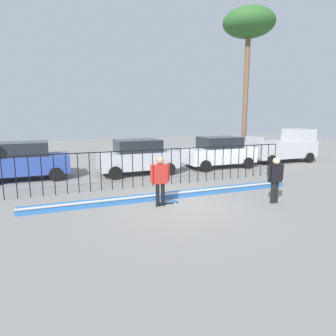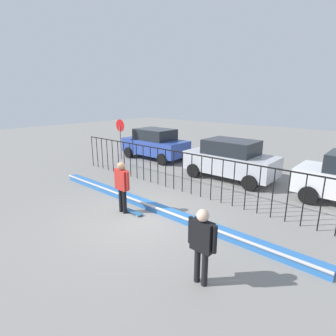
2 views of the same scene
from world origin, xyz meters
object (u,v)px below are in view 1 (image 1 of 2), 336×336
Objects in this scene: skateboard at (167,202)px; parked_car_white at (219,152)px; pickup_truck at (284,147)px; parked_car_blue at (24,161)px; parked_car_silver at (138,157)px; skateboarder at (160,177)px; camera_operator at (275,176)px; palm_tree_tall at (249,26)px.

parked_car_white is at bearing 37.34° from skateboard.
pickup_truck reaches higher than skateboard.
parked_car_blue and parked_car_silver have the same top height.
parked_car_blue reaches higher than skateboarder.
parked_car_blue is at bearing 179.94° from parked_car_white.
camera_operator is at bearing -102.11° from parked_car_white.
parked_car_silver is 0.91× the size of pickup_truck.
skateboarder is at bearing -50.97° from parked_car_blue.
pickup_truck is at bearing 1.82° from parked_car_blue.
parked_car_silver is at bearing -4.35° from parked_car_blue.
parked_car_blue is 0.91× the size of pickup_truck.
skateboarder is at bearing -95.84° from parked_car_silver.
skateboard is at bearing -131.19° from parked_car_white.
parked_car_silver is (0.87, 5.90, -0.10)m from skateboarder.
palm_tree_tall reaches higher than skateboarder.
parked_car_blue is at bearing 23.80° from camera_operator.
skateboarder is at bearing -138.54° from palm_tree_tall.
parked_car_blue is at bearing 120.50° from skateboard.
parked_car_white is 0.91× the size of pickup_truck.
skateboard is at bearing 44.99° from skateboarder.
skateboarder is 0.42× the size of parked_car_white.
parked_car_blue is 0.41× the size of palm_tree_tall.
skateboarder is 1.05× the size of camera_operator.
parked_car_blue is (-4.83, 6.63, -0.10)m from skateboarder.
parked_car_blue reaches higher than skateboard.
pickup_truck reaches higher than parked_car_blue.
parked_car_white is 9.37m from palm_tree_tall.
skateboard is 4.10m from camera_operator.
camera_operator is at bearing 3.24° from skateboarder.
skateboard is 0.19× the size of parked_car_white.
parked_car_white reaches higher than skateboard.
pickup_truck is at bearing -69.15° from camera_operator.
parked_car_white is at bearing -40.27° from camera_operator.
parked_car_silver is 12.36m from palm_tree_tall.
pickup_truck is (5.37, 0.33, 0.06)m from parked_car_white.
camera_operator is 10.53m from pickup_truck.
parked_car_blue is 16.27m from pickup_truck.
skateboard is 15.55m from palm_tree_tall.
pickup_truck is at bearing 4.81° from parked_car_silver.
parked_car_white is at bearing 64.56° from skateboarder.
camera_operator is at bearing -63.25° from parked_car_silver.
skateboard is 0.19× the size of parked_car_blue.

